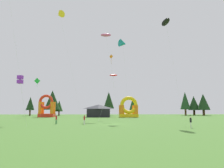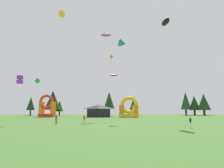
# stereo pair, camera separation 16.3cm
# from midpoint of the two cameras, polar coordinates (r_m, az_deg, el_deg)

# --- Properties ---
(ground_plane) EXTENTS (120.00, 120.00, 0.00)m
(ground_plane) POSITION_cam_midpoint_polar(r_m,az_deg,el_deg) (36.69, 0.39, -10.88)
(ground_plane) COLOR #47752D
(kite_orange_diamond) EXTENTS (1.40, 6.94, 17.42)m
(kite_orange_diamond) POSITION_cam_midpoint_polar(r_m,az_deg,el_deg) (58.47, -0.01, 7.21)
(kite_orange_diamond) COLOR orange
(kite_orange_diamond) RESTS_ON ground_plane
(kite_black_parafoil) EXTENTS (1.71, 7.76, 20.98)m
(kite_black_parafoil) POSITION_cam_midpoint_polar(r_m,az_deg,el_deg) (45.95, 14.52, 16.05)
(kite_black_parafoil) COLOR black
(kite_black_parafoil) RESTS_ON ground_plane
(kite_green_diamond) EXTENTS (2.72, 2.27, 11.88)m
(kite_green_diamond) POSITION_cam_midpoint_polar(r_m,az_deg,el_deg) (69.62, -19.57, 0.69)
(kite_green_diamond) COLOR green
(kite_green_diamond) RESTS_ON ground_plane
(kite_teal_delta) EXTENTS (2.27, 3.62, 18.60)m
(kite_teal_delta) POSITION_cam_midpoint_polar(r_m,az_deg,el_deg) (49.36, 3.10, 10.99)
(kite_teal_delta) COLOR #0C7F7A
(kite_teal_delta) RESTS_ON ground_plane
(kite_pink_parafoil) EXTENTS (5.80, 2.69, 23.67)m
(kite_pink_parafoil) POSITION_cam_midpoint_polar(r_m,az_deg,el_deg) (59.75, -1.56, 13.19)
(kite_pink_parafoil) COLOR #EA599E
(kite_pink_parafoil) RESTS_ON ground_plane
(kite_red_parafoil) EXTENTS (4.35, 2.25, 10.54)m
(kite_red_parafoil) POSITION_cam_midpoint_polar(r_m,az_deg,el_deg) (47.16, 0.52, 2.42)
(kite_red_parafoil) COLOR red
(kite_red_parafoil) RESTS_ON ground_plane
(kite_yellow_delta) EXTENTS (6.75, 6.85, 27.87)m
(kite_yellow_delta) POSITION_cam_midpoint_polar(r_m,az_deg,el_deg) (58.57, -13.93, 17.90)
(kite_yellow_delta) COLOR yellow
(kite_yellow_delta) RESTS_ON ground_plane
(kite_purple_box) EXTENTS (0.80, 2.54, 7.26)m
(kite_purple_box) POSITION_cam_midpoint_polar(r_m,az_deg,el_deg) (31.83, -23.71, 1.10)
(kite_purple_box) COLOR purple
(kite_purple_box) RESTS_ON ground_plane
(person_midfield) EXTENTS (0.32, 0.32, 1.61)m
(person_midfield) POSITION_cam_midpoint_polar(r_m,az_deg,el_deg) (37.87, -14.85, -9.08)
(person_midfield) COLOR #33723F
(person_midfield) RESTS_ON ground_plane
(person_left_edge) EXTENTS (0.33, 0.33, 1.57)m
(person_left_edge) POSITION_cam_midpoint_polar(r_m,az_deg,el_deg) (31.32, 20.76, -9.47)
(person_left_edge) COLOR silver
(person_left_edge) RESTS_ON ground_plane
(person_far_side) EXTENTS (0.27, 0.27, 1.56)m
(person_far_side) POSITION_cam_midpoint_polar(r_m,az_deg,el_deg) (36.58, -7.46, -9.38)
(person_far_side) COLOR silver
(person_far_side) RESTS_ON ground_plane
(inflatable_blue_arch) EXTENTS (4.71, 3.69, 7.02)m
(inflatable_blue_arch) POSITION_cam_midpoint_polar(r_m,az_deg,el_deg) (69.40, -17.25, -6.40)
(inflatable_blue_arch) COLOR red
(inflatable_blue_arch) RESTS_ON ground_plane
(inflatable_red_slide) EXTENTS (5.67, 4.89, 6.39)m
(inflatable_red_slide) POSITION_cam_midpoint_polar(r_m,az_deg,el_deg) (65.41, 4.69, -7.05)
(inflatable_red_slide) COLOR yellow
(inflatable_red_slide) RESTS_ON ground_plane
(festival_tent) EXTENTS (7.06, 3.37, 3.89)m
(festival_tent) POSITION_cam_midpoint_polar(r_m,az_deg,el_deg) (65.62, -3.55, -7.32)
(festival_tent) COLOR black
(festival_tent) RESTS_ON ground_plane
(tree_row_0) EXTENTS (3.06, 3.06, 6.95)m
(tree_row_0) POSITION_cam_midpoint_polar(r_m,az_deg,el_deg) (83.20, -21.24, -5.01)
(tree_row_0) COLOR #4C331E
(tree_row_0) RESTS_ON ground_plane
(tree_row_1) EXTENTS (5.79, 5.79, 9.24)m
(tree_row_1) POSITION_cam_midpoint_polar(r_m,az_deg,el_deg) (79.49, -15.81, -4.27)
(tree_row_1) COLOR #4C331E
(tree_row_1) RESTS_ON ground_plane
(tree_row_2) EXTENTS (2.85, 2.85, 5.70)m
(tree_row_2) POSITION_cam_midpoint_polar(r_m,az_deg,el_deg) (82.32, -14.07, -5.85)
(tree_row_2) COLOR #4C331E
(tree_row_2) RESTS_ON ground_plane
(tree_row_3) EXTENTS (4.04, 4.04, 8.90)m
(tree_row_3) POSITION_cam_midpoint_polar(r_m,az_deg,el_deg) (78.05, -0.73, -4.51)
(tree_row_3) COLOR #4C331E
(tree_row_3) RESTS_ON ground_plane
(tree_row_4) EXTENTS (2.93, 2.93, 7.02)m
(tree_row_4) POSITION_cam_midpoint_polar(r_m,az_deg,el_deg) (81.89, 5.90, -5.42)
(tree_row_4) COLOR #4C331E
(tree_row_4) RESTS_ON ground_plane
(tree_row_5) EXTENTS (3.85, 3.85, 9.20)m
(tree_row_5) POSITION_cam_midpoint_polar(r_m,az_deg,el_deg) (86.67, 19.51, -4.30)
(tree_row_5) COLOR #4C331E
(tree_row_5) RESTS_ON ground_plane
(tree_row_6) EXTENTS (4.43, 4.43, 7.59)m
(tree_row_6) POSITION_cam_midpoint_polar(r_m,az_deg,el_deg) (89.29, 21.60, -4.88)
(tree_row_6) COLOR #4C331E
(tree_row_6) RESTS_ON ground_plane
(tree_row_7) EXTENTS (4.86, 4.86, 8.33)m
(tree_row_7) POSITION_cam_midpoint_polar(r_m,az_deg,el_deg) (87.96, 23.82, -4.50)
(tree_row_7) COLOR #4C331E
(tree_row_7) RESTS_ON ground_plane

